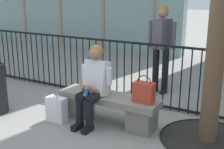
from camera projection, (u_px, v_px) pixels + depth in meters
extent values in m
plane|color=gray|center=(109.00, 122.00, 4.60)|extent=(60.00, 60.00, 0.00)
cube|color=gray|center=(109.00, 98.00, 4.49)|extent=(1.60, 0.44, 0.10)
cube|color=slate|center=(79.00, 105.00, 4.82)|extent=(0.36, 0.37, 0.35)
cube|color=slate|center=(142.00, 119.00, 4.29)|extent=(0.36, 0.37, 0.35)
cylinder|color=black|center=(87.00, 94.00, 4.46)|extent=(0.15, 0.40, 0.15)
cylinder|color=black|center=(79.00, 114.00, 4.36)|extent=(0.11, 0.11, 0.45)
cube|color=black|center=(77.00, 127.00, 4.36)|extent=(0.09, 0.22, 0.08)
cylinder|color=black|center=(97.00, 96.00, 4.37)|extent=(0.15, 0.40, 0.15)
cylinder|color=black|center=(89.00, 116.00, 4.27)|extent=(0.11, 0.11, 0.45)
cube|color=black|center=(87.00, 129.00, 4.27)|extent=(0.09, 0.22, 0.08)
cube|color=silver|center=(96.00, 78.00, 4.47)|extent=(0.36, 0.30, 0.55)
cylinder|color=silver|center=(84.00, 72.00, 4.56)|extent=(0.08, 0.08, 0.26)
cylinder|color=#8E664C|center=(84.00, 88.00, 4.35)|extent=(0.16, 0.28, 0.20)
cylinder|color=silver|center=(109.00, 76.00, 4.35)|extent=(0.08, 0.08, 0.26)
cylinder|color=#8E664C|center=(93.00, 90.00, 4.28)|extent=(0.16, 0.28, 0.20)
cube|color=#2D6BB7|center=(86.00, 91.00, 4.27)|extent=(0.07, 0.10, 0.13)
sphere|color=#8E664C|center=(95.00, 54.00, 4.35)|extent=(0.20, 0.20, 0.20)
sphere|color=olive|center=(96.00, 51.00, 4.37)|extent=(0.20, 0.20, 0.20)
cube|color=#B23823|center=(144.00, 92.00, 4.15)|extent=(0.30, 0.16, 0.29)
torus|color=maroon|center=(144.00, 82.00, 4.11)|extent=(0.21, 0.02, 0.21)
cube|color=white|center=(57.00, 109.00, 4.59)|extent=(0.32, 0.16, 0.39)
torus|color=slate|center=(53.00, 97.00, 4.49)|extent=(0.15, 0.01, 0.15)
torus|color=slate|center=(58.00, 95.00, 4.58)|extent=(0.15, 0.01, 0.15)
cylinder|color=black|center=(156.00, 70.00, 5.92)|extent=(0.13, 0.13, 0.90)
cube|color=black|center=(154.00, 90.00, 6.00)|extent=(0.09, 0.22, 0.06)
cylinder|color=black|center=(165.00, 71.00, 5.83)|extent=(0.13, 0.13, 0.90)
cube|color=black|center=(163.00, 92.00, 5.91)|extent=(0.09, 0.22, 0.06)
cube|color=#4C4751|center=(162.00, 34.00, 5.68)|extent=(0.28, 0.41, 0.56)
cylinder|color=#4C4751|center=(151.00, 34.00, 5.79)|extent=(0.08, 0.08, 0.52)
cylinder|color=#4C4751|center=(174.00, 36.00, 5.57)|extent=(0.08, 0.08, 0.52)
sphere|color=#8E664C|center=(163.00, 13.00, 5.57)|extent=(0.20, 0.20, 0.20)
sphere|color=olive|center=(163.00, 11.00, 5.58)|extent=(0.20, 0.20, 0.20)
cylinder|color=black|center=(4.00, 54.00, 6.85)|extent=(0.02, 0.02, 1.13)
cylinder|color=black|center=(8.00, 55.00, 6.78)|extent=(0.02, 0.02, 1.13)
cylinder|color=black|center=(13.00, 55.00, 6.71)|extent=(0.02, 0.02, 1.13)
cylinder|color=black|center=(18.00, 56.00, 6.64)|extent=(0.02, 0.02, 1.13)
cylinder|color=black|center=(22.00, 57.00, 6.56)|extent=(0.02, 0.02, 1.13)
cylinder|color=black|center=(27.00, 57.00, 6.49)|extent=(0.02, 0.02, 1.13)
cylinder|color=black|center=(32.00, 58.00, 6.42)|extent=(0.02, 0.02, 1.13)
cylinder|color=black|center=(38.00, 59.00, 6.35)|extent=(0.02, 0.02, 1.13)
cylinder|color=black|center=(43.00, 60.00, 6.28)|extent=(0.02, 0.02, 1.13)
cylinder|color=black|center=(48.00, 61.00, 6.20)|extent=(0.02, 0.02, 1.13)
cylinder|color=black|center=(54.00, 61.00, 6.13)|extent=(0.02, 0.02, 1.13)
cylinder|color=black|center=(59.00, 62.00, 6.06)|extent=(0.02, 0.02, 1.13)
cylinder|color=black|center=(65.00, 63.00, 5.99)|extent=(0.02, 0.02, 1.13)
cylinder|color=black|center=(71.00, 64.00, 5.92)|extent=(0.02, 0.02, 1.13)
cylinder|color=black|center=(77.00, 65.00, 5.84)|extent=(0.02, 0.02, 1.13)
cylinder|color=black|center=(83.00, 66.00, 5.77)|extent=(0.02, 0.02, 1.13)
cylinder|color=black|center=(90.00, 67.00, 5.70)|extent=(0.02, 0.02, 1.13)
cylinder|color=black|center=(96.00, 68.00, 5.63)|extent=(0.02, 0.02, 1.13)
cylinder|color=black|center=(103.00, 69.00, 5.56)|extent=(0.02, 0.02, 1.13)
cylinder|color=black|center=(110.00, 70.00, 5.48)|extent=(0.02, 0.02, 1.13)
cylinder|color=black|center=(117.00, 71.00, 5.41)|extent=(0.02, 0.02, 1.13)
cylinder|color=black|center=(124.00, 72.00, 5.34)|extent=(0.02, 0.02, 1.13)
cylinder|color=black|center=(132.00, 73.00, 5.27)|extent=(0.02, 0.02, 1.13)
cylinder|color=black|center=(139.00, 74.00, 5.20)|extent=(0.02, 0.02, 1.13)
cylinder|color=black|center=(147.00, 75.00, 5.12)|extent=(0.02, 0.02, 1.13)
cylinder|color=black|center=(155.00, 76.00, 5.05)|extent=(0.02, 0.02, 1.13)
cylinder|color=black|center=(164.00, 78.00, 4.98)|extent=(0.02, 0.02, 1.13)
cylinder|color=black|center=(172.00, 79.00, 4.91)|extent=(0.02, 0.02, 1.13)
cylinder|color=black|center=(181.00, 80.00, 4.84)|extent=(0.02, 0.02, 1.13)
cylinder|color=black|center=(190.00, 81.00, 4.76)|extent=(0.02, 0.02, 1.13)
cylinder|color=black|center=(200.00, 83.00, 4.69)|extent=(0.02, 0.02, 1.13)
cylinder|color=black|center=(209.00, 84.00, 4.62)|extent=(0.02, 0.02, 1.13)
cylinder|color=black|center=(219.00, 86.00, 4.55)|extent=(0.02, 0.02, 1.13)
cube|color=black|center=(135.00, 100.00, 5.37)|extent=(8.88, 0.04, 0.04)
cube|color=black|center=(136.00, 43.00, 5.08)|extent=(8.88, 0.04, 0.04)
cylinder|color=black|center=(207.00, 139.00, 4.05)|extent=(1.27, 1.27, 0.01)
torus|color=black|center=(207.00, 139.00, 4.05)|extent=(1.30, 1.30, 0.03)
cylinder|color=brown|center=(219.00, 14.00, 3.59)|extent=(0.24, 0.24, 3.40)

